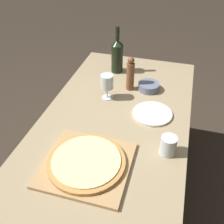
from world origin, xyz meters
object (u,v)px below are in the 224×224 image
object	(u,v)px
pizza	(86,161)
small_bowl	(149,87)
wine_glass	(107,82)
wine_bottle	(117,55)
pepper_mill	(130,74)

from	to	relation	value
pizza	small_bowl	distance (m)	0.73
wine_glass	small_bowl	xyz separation A→B (m)	(0.23, 0.16, -0.09)
wine_bottle	small_bowl	xyz separation A→B (m)	(0.26, -0.18, -0.10)
pepper_mill	wine_bottle	bearing A→B (deg)	124.56
pizza	wine_bottle	size ratio (longest dim) A/B	1.09
pizza	wine_bottle	distance (m)	0.90
wine_bottle	pepper_mill	bearing A→B (deg)	-55.44
pepper_mill	small_bowl	distance (m)	0.15
pepper_mill	wine_glass	world-z (taller)	pepper_mill
wine_glass	small_bowl	bearing A→B (deg)	34.57
pepper_mill	small_bowl	world-z (taller)	pepper_mill
pizza	wine_glass	xyz separation A→B (m)	(-0.07, 0.55, 0.08)
wine_glass	small_bowl	world-z (taller)	wine_glass
pizza	wine_bottle	bearing A→B (deg)	96.01
wine_bottle	wine_glass	world-z (taller)	wine_bottle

